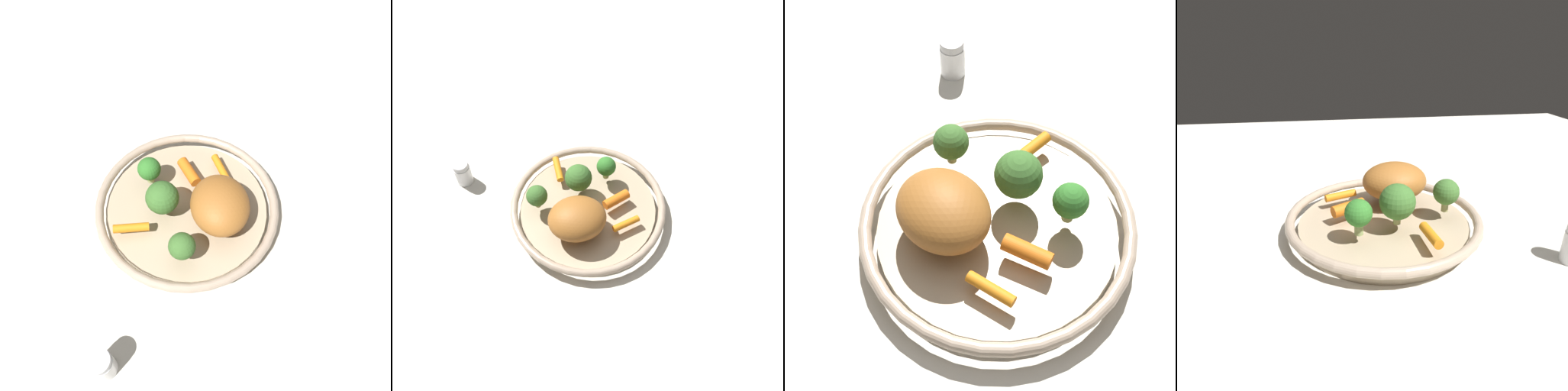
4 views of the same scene
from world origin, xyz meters
The scene contains 10 objects.
ground_plane centered at (0.00, 0.00, 0.00)m, with size 1.97×1.97×0.00m, color silver.
serving_bowl centered at (0.00, 0.00, 0.02)m, with size 0.34×0.34×0.04m.
roast_chicken_piece centered at (0.03, 0.06, 0.07)m, with size 0.12×0.11×0.07m, color #A66429.
baby_carrot_left centered at (-0.06, 0.01, 0.05)m, with size 0.02×0.02×0.06m, color orange.
baby_carrot_back centered at (-0.07, 0.07, 0.05)m, with size 0.01×0.01×0.06m, color orange.
baby_carrot_right centered at (0.06, -0.10, 0.05)m, with size 0.02×0.02×0.06m, color orange.
broccoli_floret_mid centered at (0.11, -0.01, 0.08)m, with size 0.05×0.05×0.06m.
broccoli_floret_large centered at (-0.05, -0.07, 0.08)m, with size 0.04×0.04×0.06m.
broccoli_floret_edge centered at (0.01, -0.04, 0.08)m, with size 0.06×0.06×0.07m.
salt_shaker centered at (0.28, -0.13, 0.03)m, with size 0.04×0.04×0.06m.
Camera 2 is at (0.08, 0.54, 0.84)m, focal length 40.31 mm.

